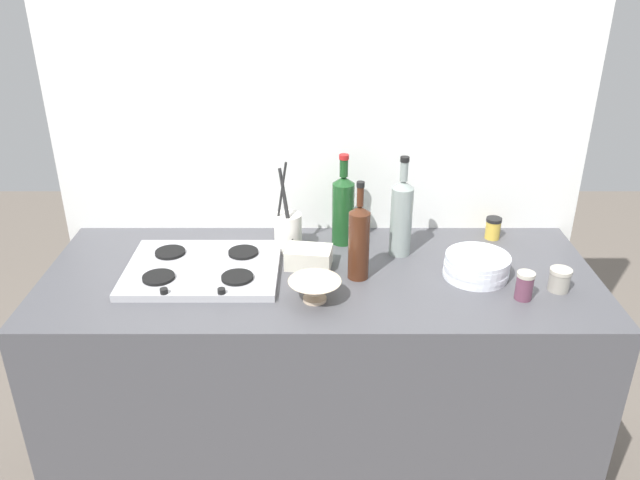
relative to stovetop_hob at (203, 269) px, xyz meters
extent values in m
plane|color=#6B6056|center=(0.38, -0.01, -0.91)|extent=(6.00, 6.00, 0.00)
cube|color=#4C4C51|center=(0.38, -0.01, -0.46)|extent=(1.80, 0.70, 0.90)
cube|color=white|center=(0.38, 0.37, 0.23)|extent=(1.90, 0.06, 2.29)
cube|color=#B2B2B7|center=(0.00, 0.00, 0.00)|extent=(0.49, 0.38, 0.02)
cylinder|color=black|center=(-0.12, -0.09, 0.02)|extent=(0.10, 0.10, 0.01)
cylinder|color=black|center=(0.12, -0.09, 0.02)|extent=(0.10, 0.10, 0.01)
cylinder|color=black|center=(-0.12, 0.09, 0.02)|extent=(0.10, 0.10, 0.01)
cylinder|color=black|center=(0.12, 0.09, 0.02)|extent=(0.10, 0.10, 0.01)
cylinder|color=black|center=(-0.09, -0.18, 0.02)|extent=(0.02, 0.02, 0.02)
cylinder|color=black|center=(0.09, -0.18, 0.02)|extent=(0.02, 0.02, 0.02)
cylinder|color=white|center=(0.88, -0.03, -0.01)|extent=(0.21, 0.21, 0.01)
cylinder|color=white|center=(0.89, -0.03, 0.01)|extent=(0.21, 0.21, 0.01)
cylinder|color=white|center=(0.89, -0.03, 0.02)|extent=(0.21, 0.21, 0.01)
cylinder|color=white|center=(0.89, -0.03, 0.04)|extent=(0.21, 0.21, 0.01)
cylinder|color=white|center=(0.89, -0.03, 0.05)|extent=(0.21, 0.21, 0.01)
cylinder|color=gray|center=(0.66, 0.14, 0.11)|extent=(0.07, 0.07, 0.24)
cone|color=gray|center=(0.66, 0.14, 0.24)|extent=(0.07, 0.07, 0.03)
cylinder|color=gray|center=(0.66, 0.14, 0.29)|extent=(0.03, 0.03, 0.07)
cylinder|color=black|center=(0.66, 0.14, 0.33)|extent=(0.03, 0.03, 0.02)
cylinder|color=#19471E|center=(0.46, 0.22, 0.10)|extent=(0.08, 0.08, 0.22)
cone|color=#19471E|center=(0.46, 0.22, 0.22)|extent=(0.08, 0.08, 0.03)
cylinder|color=#19471E|center=(0.46, 0.22, 0.27)|extent=(0.03, 0.03, 0.06)
cylinder|color=#B21E1E|center=(0.46, 0.22, 0.31)|extent=(0.03, 0.03, 0.02)
cylinder|color=#472314|center=(0.51, -0.03, 0.10)|extent=(0.07, 0.07, 0.23)
cone|color=#472314|center=(0.51, -0.03, 0.22)|extent=(0.07, 0.07, 0.02)
cylinder|color=#472314|center=(0.51, -0.03, 0.27)|extent=(0.02, 0.02, 0.06)
cylinder|color=black|center=(0.51, -0.03, 0.31)|extent=(0.02, 0.02, 0.02)
cylinder|color=beige|center=(0.37, -0.17, -0.01)|extent=(0.07, 0.07, 0.01)
cone|color=beige|center=(0.37, -0.17, 0.03)|extent=(0.16, 0.16, 0.06)
cube|color=silver|center=(0.35, 0.04, 0.02)|extent=(0.16, 0.12, 0.07)
cylinder|color=silver|center=(0.27, 0.17, 0.05)|extent=(0.10, 0.10, 0.13)
cylinder|color=#262626|center=(0.25, 0.15, 0.18)|extent=(0.05, 0.03, 0.28)
cylinder|color=#262626|center=(0.27, 0.15, 0.17)|extent=(0.04, 0.04, 0.25)
cylinder|color=#262626|center=(0.27, 0.15, 0.17)|extent=(0.05, 0.05, 0.25)
cylinder|color=#9E998C|center=(1.12, -0.11, 0.02)|extent=(0.06, 0.06, 0.06)
cylinder|color=beige|center=(1.12, -0.11, 0.05)|extent=(0.07, 0.07, 0.01)
cylinder|color=#66384C|center=(1.00, -0.17, 0.03)|extent=(0.05, 0.05, 0.08)
cylinder|color=beige|center=(1.00, -0.17, 0.07)|extent=(0.05, 0.05, 0.01)
cylinder|color=gold|center=(1.01, 0.26, 0.02)|extent=(0.05, 0.05, 0.07)
cylinder|color=black|center=(1.01, 0.26, 0.06)|extent=(0.06, 0.06, 0.01)
camera|label=1|loc=(0.38, -1.83, 0.99)|focal=35.73mm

